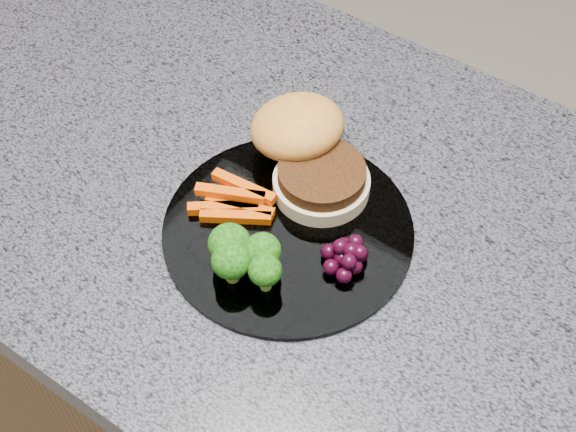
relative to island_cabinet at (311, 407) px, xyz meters
The scene contains 7 objects.
island_cabinet is the anchor object (origin of this frame).
countertop 0.45m from the island_cabinet, ahead, with size 1.20×0.60×0.04m, color #52525D.
plate 0.47m from the island_cabinet, 111.54° to the right, with size 0.26×0.26×0.01m, color white.
burger 0.50m from the island_cabinet, 139.16° to the left, with size 0.18×0.16×0.06m.
carrot_sticks 0.49m from the island_cabinet, 148.65° to the right, with size 0.09×0.07×0.02m.
broccoli 0.52m from the island_cabinet, 100.32° to the right, with size 0.08×0.06×0.05m.
grape_bunch 0.49m from the island_cabinet, 37.02° to the right, with size 0.05×0.05×0.03m.
Camera 1 is at (0.27, -0.45, 1.56)m, focal length 50.00 mm.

